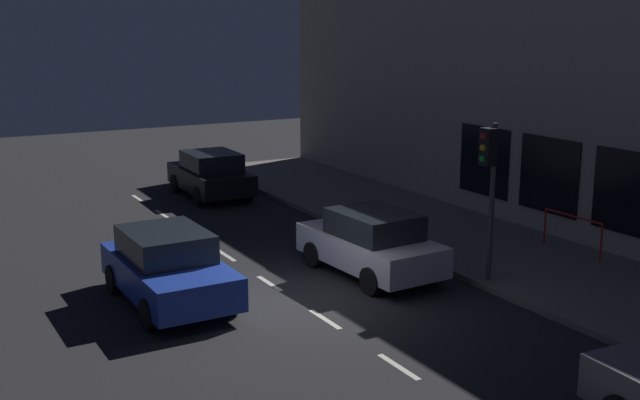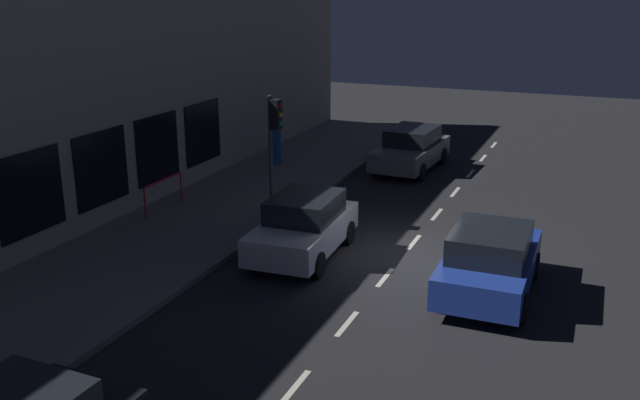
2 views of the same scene
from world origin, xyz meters
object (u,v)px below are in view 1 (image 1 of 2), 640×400
traffic_light (489,169)px  parked_car_2 (168,267)px  parked_car_0 (211,174)px  parked_car_3 (371,243)px

traffic_light → parked_car_2: (-6.63, 2.55, -1.96)m
traffic_light → parked_car_2: traffic_light is taller
parked_car_0 → parked_car_3: size_ratio=1.02×
parked_car_2 → parked_car_3: same height
parked_car_0 → parked_car_3: same height
traffic_light → parked_car_3: size_ratio=0.90×
parked_car_2 → traffic_light: bearing=158.5°
parked_car_3 → parked_car_0: bearing=87.5°
parked_car_0 → parked_car_3: 10.04m
parked_car_0 → parked_car_2: (-4.76, -9.49, 0.00)m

